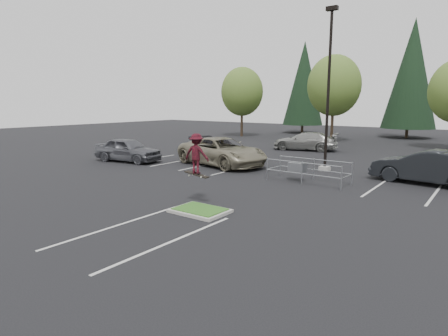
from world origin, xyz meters
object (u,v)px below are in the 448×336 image
Objects in this scene: conif_b at (412,74)px; car_l_black at (216,149)px; decid_a at (242,93)px; cart_corral at (300,167)px; conif_a at (304,83)px; decid_b at (334,88)px; car_l_grey at (128,150)px; skateboarder at (196,154)px; car_r_charc at (427,167)px; car_far_silver at (306,141)px; car_l_tan at (222,151)px; light_pole at (328,100)px.

conif_b is 2.46× the size of car_l_black.
cart_corral is at bearing -49.80° from decid_a.
conif_b is at bearing 6.36° from car_l_black.
conif_b reaches higher than conif_a.
car_l_grey is (-6.95, -23.53, -5.15)m from decid_b.
conif_a reaches higher than car_l_black.
decid_b is 19.83m from car_l_black.
skateboarder is 0.33× the size of car_r_charc.
skateboarder reaches higher than car_far_silver.
conif_a is at bearing -167.36° from car_far_silver.
car_l_tan is (11.79, -20.22, -4.61)m from decid_a.
car_far_silver is (-5.60, 13.22, 0.06)m from cart_corral.
conif_b is (18.01, 10.47, 2.27)m from decid_a.
car_l_tan is at bearing -111.77° from car_l_black.
car_l_grey is at bearing -37.26° from skateboarder.
conif_a is 35.62m from car_r_charc.
conif_a is at bearing -177.95° from conif_b.
skateboarder is at bearing -1.83° from car_far_silver.
car_r_charc is (5.86, 3.48, 0.15)m from cart_corral.
car_l_tan is at bearing -19.08° from car_far_silver.
decid_b is at bearing 11.59° from car_l_tan.
light_pole is 1.05× the size of decid_b.
car_l_black is at bearing 58.63° from car_l_tan.
car_l_grey is at bearing -69.62° from car_r_charc.
car_far_silver is at bearing -34.07° from decid_a.
car_l_black is at bearing -66.94° from skateboarder.
skateboarder is at bearing -126.00° from car_l_grey.
car_l_black is at bearing -95.97° from decid_b.
conif_b is at bearing 30.17° from decid_a.
car_l_tan is at bearing -69.99° from skateboarder.
light_pole is 25.86m from decid_a.
conif_b is at bearing -160.13° from car_r_charc.
cart_corral is 13.59m from car_l_grey.
car_far_silver is at bearing 120.77° from light_pole.
car_l_grey is 0.93× the size of car_r_charc.
light_pole is at bearing -87.48° from car_r_charc.
car_l_black is at bearing -61.63° from decid_a.
car_r_charc is at bearing -77.45° from conif_b.
skateboarder is (5.00, -29.53, -3.85)m from decid_b.
decid_a is 24.04m from car_l_grey.
car_l_tan is (-6.82, 1.79, 0.19)m from cart_corral.
decid_a is 4.70× the size of skateboarder.
decid_a is at bearing 50.15° from car_l_black.
conif_a reaches higher than cart_corral.
conif_a is 29.79m from car_l_black.
car_r_charc is (19.41, 4.50, 0.04)m from car_l_grey.
decid_a is 1.99× the size of cart_corral.
car_l_tan is 1.19× the size of car_l_black.
car_l_tan is at bearing -75.55° from conif_a.
skateboarder reaches higher than cart_corral.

